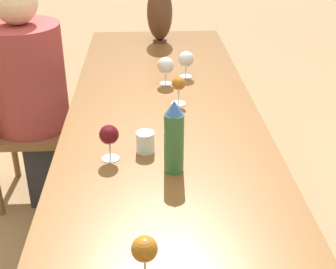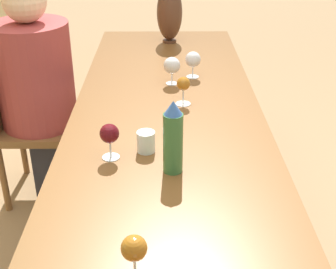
{
  "view_description": "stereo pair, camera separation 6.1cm",
  "coord_description": "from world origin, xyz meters",
  "px_view_note": "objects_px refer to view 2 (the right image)",
  "views": [
    {
      "loc": [
        -1.55,
        0.07,
        1.59
      ],
      "look_at": [
        -0.12,
        0.0,
        0.83
      ],
      "focal_mm": 50.0,
      "sensor_mm": 36.0,
      "label": 1
    },
    {
      "loc": [
        -1.55,
        0.01,
        1.59
      ],
      "look_at": [
        -0.12,
        0.0,
        0.83
      ],
      "focal_mm": 50.0,
      "sensor_mm": 36.0,
      "label": 2
    }
  ],
  "objects_px": {
    "water_tumbler": "(146,142)",
    "person_far": "(40,90)",
    "wine_glass_2": "(134,250)",
    "wine_glass_0": "(193,60)",
    "vase": "(170,13)",
    "wine_glass_4": "(183,85)",
    "water_bottle": "(173,138)",
    "wine_glass_5": "(109,134)",
    "wine_glass_6": "(172,66)",
    "chair_far": "(28,118)"
  },
  "relations": [
    {
      "from": "water_bottle",
      "to": "wine_glass_4",
      "type": "bearing_deg",
      "value": -5.71
    },
    {
      "from": "wine_glass_0",
      "to": "vase",
      "type": "bearing_deg",
      "value": 10.34
    },
    {
      "from": "water_bottle",
      "to": "wine_glass_4",
      "type": "relative_size",
      "value": 2.04
    },
    {
      "from": "vase",
      "to": "person_far",
      "type": "distance_m",
      "value": 0.93
    },
    {
      "from": "water_bottle",
      "to": "chair_far",
      "type": "relative_size",
      "value": 0.3
    },
    {
      "from": "water_bottle",
      "to": "wine_glass_0",
      "type": "bearing_deg",
      "value": -7.45
    },
    {
      "from": "wine_glass_0",
      "to": "wine_glass_4",
      "type": "distance_m",
      "value": 0.34
    },
    {
      "from": "chair_far",
      "to": "wine_glass_5",
      "type": "bearing_deg",
      "value": -147.03
    },
    {
      "from": "wine_glass_2",
      "to": "wine_glass_0",
      "type": "bearing_deg",
      "value": -8.82
    },
    {
      "from": "wine_glass_6",
      "to": "chair_far",
      "type": "relative_size",
      "value": 0.16
    },
    {
      "from": "water_bottle",
      "to": "wine_glass_4",
      "type": "height_order",
      "value": "water_bottle"
    },
    {
      "from": "wine_glass_5",
      "to": "person_far",
      "type": "bearing_deg",
      "value": 28.77
    },
    {
      "from": "wine_glass_0",
      "to": "wine_glass_2",
      "type": "xyz_separation_m",
      "value": [
        -1.4,
        0.22,
        0.01
      ]
    },
    {
      "from": "wine_glass_5",
      "to": "person_far",
      "type": "distance_m",
      "value": 0.99
    },
    {
      "from": "water_tumbler",
      "to": "chair_far",
      "type": "relative_size",
      "value": 0.09
    },
    {
      "from": "water_tumbler",
      "to": "wine_glass_4",
      "type": "bearing_deg",
      "value": -19.8
    },
    {
      "from": "water_bottle",
      "to": "vase",
      "type": "relative_size",
      "value": 0.75
    },
    {
      "from": "vase",
      "to": "wine_glass_2",
      "type": "bearing_deg",
      "value": 176.98
    },
    {
      "from": "wine_glass_0",
      "to": "person_far",
      "type": "distance_m",
      "value": 0.83
    },
    {
      "from": "wine_glass_2",
      "to": "person_far",
      "type": "xyz_separation_m",
      "value": [
        1.45,
        0.59,
        -0.19
      ]
    },
    {
      "from": "wine_glass_4",
      "to": "wine_glass_5",
      "type": "height_order",
      "value": "wine_glass_5"
    },
    {
      "from": "wine_glass_0",
      "to": "wine_glass_6",
      "type": "xyz_separation_m",
      "value": [
        -0.09,
        0.11,
        0.0
      ]
    },
    {
      "from": "wine_glass_2",
      "to": "water_bottle",
      "type": "bearing_deg",
      "value": -11.2
    },
    {
      "from": "wine_glass_0",
      "to": "person_far",
      "type": "relative_size",
      "value": 0.11
    },
    {
      "from": "wine_glass_0",
      "to": "wine_glass_6",
      "type": "distance_m",
      "value": 0.14
    },
    {
      "from": "wine_glass_6",
      "to": "chair_far",
      "type": "xyz_separation_m",
      "value": [
        0.14,
        0.78,
        -0.34
      ]
    },
    {
      "from": "wine_glass_0",
      "to": "wine_glass_5",
      "type": "bearing_deg",
      "value": 157.17
    },
    {
      "from": "water_bottle",
      "to": "wine_glass_6",
      "type": "height_order",
      "value": "water_bottle"
    },
    {
      "from": "vase",
      "to": "wine_glass_4",
      "type": "bearing_deg",
      "value": -176.97
    },
    {
      "from": "vase",
      "to": "wine_glass_5",
      "type": "relative_size",
      "value": 2.63
    },
    {
      "from": "wine_glass_4",
      "to": "wine_glass_6",
      "type": "bearing_deg",
      "value": 10.72
    },
    {
      "from": "wine_glass_0",
      "to": "water_bottle",
      "type": "bearing_deg",
      "value": 172.55
    },
    {
      "from": "water_tumbler",
      "to": "chair_far",
      "type": "distance_m",
      "value": 1.09
    },
    {
      "from": "water_bottle",
      "to": "vase",
      "type": "bearing_deg",
      "value": -0.2
    },
    {
      "from": "water_bottle",
      "to": "water_tumbler",
      "type": "distance_m",
      "value": 0.19
    },
    {
      "from": "wine_glass_6",
      "to": "wine_glass_2",
      "type": "bearing_deg",
      "value": 175.2
    },
    {
      "from": "wine_glass_6",
      "to": "water_tumbler",
      "type": "bearing_deg",
      "value": 171.05
    },
    {
      "from": "wine_glass_0",
      "to": "wine_glass_6",
      "type": "height_order",
      "value": "wine_glass_6"
    },
    {
      "from": "wine_glass_4",
      "to": "water_bottle",
      "type": "bearing_deg",
      "value": 174.29
    },
    {
      "from": "chair_far",
      "to": "wine_glass_6",
      "type": "bearing_deg",
      "value": -100.07
    },
    {
      "from": "water_bottle",
      "to": "vase",
      "type": "xyz_separation_m",
      "value": [
        1.5,
        -0.01,
        0.05
      ]
    },
    {
      "from": "water_bottle",
      "to": "wine_glass_2",
      "type": "bearing_deg",
      "value": 168.8
    },
    {
      "from": "wine_glass_0",
      "to": "wine_glass_5",
      "type": "distance_m",
      "value": 0.87
    },
    {
      "from": "water_tumbler",
      "to": "person_far",
      "type": "bearing_deg",
      "value": 36.37
    },
    {
      "from": "wine_glass_0",
      "to": "wine_glass_5",
      "type": "xyz_separation_m",
      "value": [
        -0.8,
        0.34,
        0.0
      ]
    },
    {
      "from": "water_bottle",
      "to": "wine_glass_2",
      "type": "distance_m",
      "value": 0.52
    },
    {
      "from": "wine_glass_4",
      "to": "person_far",
      "type": "height_order",
      "value": "person_far"
    },
    {
      "from": "water_tumbler",
      "to": "wine_glass_0",
      "type": "xyz_separation_m",
      "value": [
        0.76,
        -0.21,
        0.05
      ]
    },
    {
      "from": "wine_glass_2",
      "to": "wine_glass_4",
      "type": "xyz_separation_m",
      "value": [
        1.07,
        -0.16,
        -0.01
      ]
    },
    {
      "from": "wine_glass_2",
      "to": "chair_far",
      "type": "distance_m",
      "value": 1.64
    }
  ]
}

